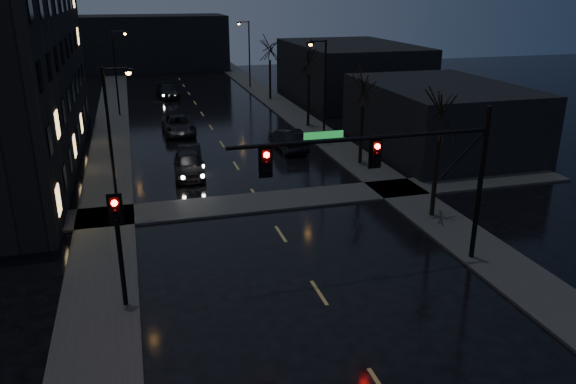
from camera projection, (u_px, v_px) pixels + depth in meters
sidewalk_left at (111, 142)px, 44.87m from camera, size 3.00×140.00×0.12m
sidewalk_right at (313, 128)px, 49.19m from camera, size 3.00×140.00×0.12m
sidewalk_cross at (260, 202)px, 32.08m from camera, size 40.00×3.00×0.12m
commercial_right_near at (439, 117)px, 41.98m from camera, size 10.00×14.00×5.00m
commercial_right_far at (350, 71)px, 62.12m from camera, size 12.00×18.00×6.00m
far_block at (151, 43)px, 83.89m from camera, size 22.00×10.00×8.00m
signal_mast at (403, 163)px, 22.82m from camera, size 11.11×0.41×7.00m
signal_pole_left at (118, 235)px, 20.57m from camera, size 0.35×0.41×4.53m
tree_near at (442, 102)px, 28.05m from camera, size 3.52×3.52×8.08m
tree_mid_a at (364, 81)px, 37.24m from camera, size 3.30×3.30×7.58m
tree_mid_b at (309, 51)px, 47.85m from camera, size 3.74×3.74×8.59m
tree_far at (270, 43)px, 60.72m from camera, size 3.43×3.43×7.88m
streetlight_l_near at (114, 132)px, 28.11m from camera, size 1.53×0.28×8.00m
streetlight_l_far at (117, 66)px, 52.57m from camera, size 1.53×0.28×8.00m
streetlight_r_mid at (322, 83)px, 42.83m from camera, size 1.53×0.28×8.00m
streetlight_r_far at (248, 49)px, 68.19m from camera, size 1.53×0.28×8.00m
oncoming_car_a at (189, 164)px, 36.47m from camera, size 2.23×4.90×1.63m
oncoming_car_b at (190, 157)px, 38.42m from camera, size 1.86×4.51×1.45m
oncoming_car_c at (178, 125)px, 47.31m from camera, size 2.59×5.52×1.53m
oncoming_car_d at (167, 91)px, 63.32m from camera, size 2.62×5.38×1.51m
lead_car at (288, 139)px, 42.56m from camera, size 1.99×4.99×1.62m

